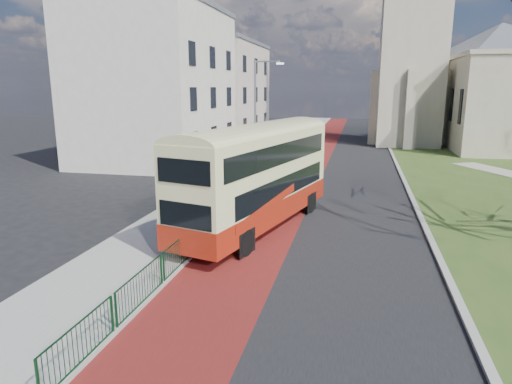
# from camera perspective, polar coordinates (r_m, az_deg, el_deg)

# --- Properties ---
(ground) EXTENTS (160.00, 160.00, 0.00)m
(ground) POSITION_cam_1_polar(r_m,az_deg,el_deg) (16.31, 1.23, -9.59)
(ground) COLOR black
(ground) RESTS_ON ground
(road_carriageway) EXTENTS (9.00, 120.00, 0.01)m
(road_carriageway) POSITION_cam_1_polar(r_m,az_deg,el_deg) (35.35, 10.16, 2.59)
(road_carriageway) COLOR black
(road_carriageway) RESTS_ON ground
(bus_lane) EXTENTS (3.40, 120.00, 0.01)m
(bus_lane) POSITION_cam_1_polar(r_m,az_deg,el_deg) (35.56, 5.81, 2.79)
(bus_lane) COLOR #591414
(bus_lane) RESTS_ON ground
(pavement_west) EXTENTS (4.00, 120.00, 0.12)m
(pavement_west) POSITION_cam_1_polar(r_m,az_deg,el_deg) (36.20, -0.17, 3.13)
(pavement_west) COLOR gray
(pavement_west) RESTS_ON ground
(kerb_west) EXTENTS (0.25, 120.00, 0.13)m
(kerb_west) POSITION_cam_1_polar(r_m,az_deg,el_deg) (35.81, 2.95, 3.01)
(kerb_west) COLOR #999993
(kerb_west) RESTS_ON ground
(kerb_east) EXTENTS (0.25, 80.00, 0.13)m
(kerb_east) POSITION_cam_1_polar(r_m,az_deg,el_deg) (37.40, 17.38, 2.86)
(kerb_east) COLOR #999993
(kerb_east) RESTS_ON ground
(pedestrian_railing) EXTENTS (0.07, 24.00, 1.12)m
(pedestrian_railing) POSITION_cam_1_polar(r_m,az_deg,el_deg) (20.49, -4.62, -3.23)
(pedestrian_railing) COLOR #0C3719
(pedestrian_railing) RESTS_ON ground
(gothic_church) EXTENTS (16.38, 18.00, 40.00)m
(gothic_church) POSITION_cam_1_polar(r_m,az_deg,el_deg) (54.06, 24.29, 19.21)
(gothic_church) COLOR #A19982
(gothic_church) RESTS_ON ground
(street_block_near) EXTENTS (10.30, 14.30, 13.00)m
(street_block_near) POSITION_cam_1_polar(r_m,az_deg,el_deg) (40.49, -12.36, 13.05)
(street_block_near) COLOR beige
(street_block_near) RESTS_ON ground
(street_block_far) EXTENTS (10.30, 16.30, 11.50)m
(street_block_far) POSITION_cam_1_polar(r_m,az_deg,el_deg) (55.43, -5.20, 12.42)
(street_block_far) COLOR #B3A797
(street_block_far) RESTS_ON ground
(streetlamp) EXTENTS (2.13, 0.18, 8.00)m
(streetlamp) POSITION_cam_1_polar(r_m,az_deg,el_deg) (33.61, 0.15, 10.15)
(streetlamp) COLOR gray
(streetlamp) RESTS_ON pavement_west
(bus) EXTENTS (5.13, 11.10, 4.52)m
(bus) POSITION_cam_1_polar(r_m,az_deg,el_deg) (20.13, 0.15, 2.45)
(bus) COLOR maroon
(bus) RESTS_ON ground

